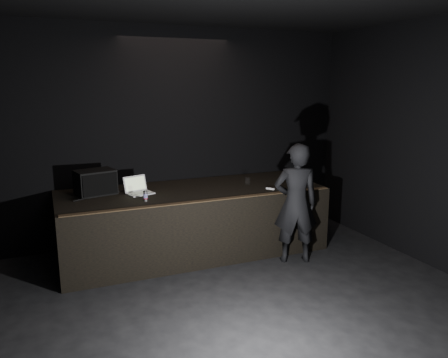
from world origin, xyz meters
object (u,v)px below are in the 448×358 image
beer_can (145,196)px  stage_riser (193,220)px  laptop (138,189)px  stage_monitor (95,182)px  person (296,203)px

beer_can → stage_riser: bearing=26.3°
laptop → stage_monitor: bearing=146.5°
beer_can → laptop: bearing=90.4°
stage_riser → person: bearing=-36.8°
stage_monitor → beer_can: 0.89m
stage_riser → stage_monitor: 1.58m
stage_riser → person: size_ratio=2.26×
person → laptop: bearing=-7.4°
beer_can → person: bearing=-14.8°
stage_monitor → person: bearing=-37.8°
stage_riser → stage_monitor: bearing=169.6°
stage_riser → person: (1.27, -0.95, 0.39)m
laptop → person: person is taller
stage_monitor → person: 2.94m
beer_can → stage_monitor: bearing=131.7°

